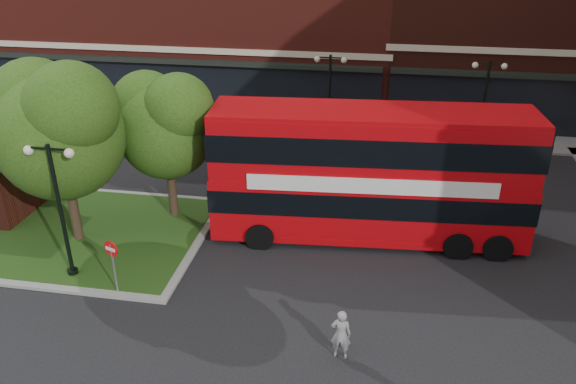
% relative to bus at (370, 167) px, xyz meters
% --- Properties ---
extents(ground, '(120.00, 120.00, 0.00)m').
position_rel_bus_xyz_m(ground, '(-4.53, -4.84, -2.99)').
color(ground, black).
rests_on(ground, ground).
extents(pavement_far, '(44.00, 3.00, 0.12)m').
position_rel_bus_xyz_m(pavement_far, '(-4.53, 11.66, -2.93)').
color(pavement_far, slate).
rests_on(pavement_far, ground).
extents(traffic_island, '(12.60, 7.60, 0.15)m').
position_rel_bus_xyz_m(traffic_island, '(-12.53, -1.84, -2.92)').
color(traffic_island, gray).
rests_on(traffic_island, ground).
extents(tree_island_west, '(5.40, 4.71, 7.21)m').
position_rel_bus_xyz_m(tree_island_west, '(-11.13, -2.27, 1.81)').
color(tree_island_west, '#2D2116').
rests_on(tree_island_west, ground).
extents(tree_island_east, '(4.46, 3.90, 6.29)m').
position_rel_bus_xyz_m(tree_island_east, '(-8.11, 0.22, 1.26)').
color(tree_island_east, '#2D2116').
rests_on(tree_island_east, ground).
extents(lamp_island, '(1.72, 0.36, 5.00)m').
position_rel_bus_xyz_m(lamp_island, '(-10.03, -4.64, -0.16)').
color(lamp_island, black).
rests_on(lamp_island, ground).
extents(lamp_far_left, '(1.72, 0.36, 5.00)m').
position_rel_bus_xyz_m(lamp_far_left, '(-2.53, 9.66, -0.16)').
color(lamp_far_left, black).
rests_on(lamp_far_left, ground).
extents(lamp_far_right, '(1.72, 0.36, 5.00)m').
position_rel_bus_xyz_m(lamp_far_right, '(5.47, 9.66, -0.16)').
color(lamp_far_right, black).
rests_on(lamp_far_right, ground).
extents(bus, '(12.09, 3.61, 4.55)m').
position_rel_bus_xyz_m(bus, '(0.00, 0.00, 0.00)').
color(bus, '#B2070C').
rests_on(bus, ground).
extents(woman, '(0.60, 0.40, 1.61)m').
position_rel_bus_xyz_m(woman, '(-0.40, -7.06, -2.18)').
color(woman, gray).
rests_on(woman, ground).
extents(car_silver, '(4.28, 2.00, 1.42)m').
position_rel_bus_xyz_m(car_silver, '(-6.50, 9.73, -2.28)').
color(car_silver, '#B5B9BD').
rests_on(car_silver, ground).
extents(car_white, '(3.84, 1.65, 1.23)m').
position_rel_bus_xyz_m(car_white, '(5.22, 11.16, -2.37)').
color(car_white, silver).
rests_on(car_white, ground).
extents(no_entry_sign, '(0.55, 0.24, 2.07)m').
position_rel_bus_xyz_m(no_entry_sign, '(-8.03, -5.34, -1.51)').
color(no_entry_sign, slate).
rests_on(no_entry_sign, ground).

